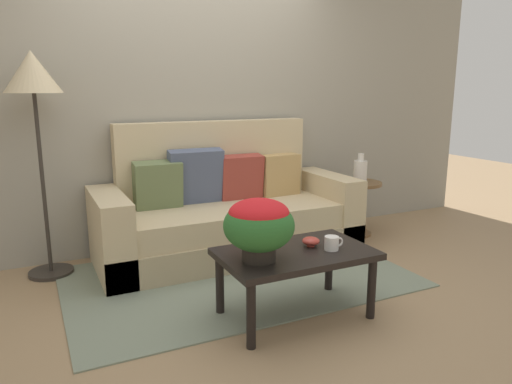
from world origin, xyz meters
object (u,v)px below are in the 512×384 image
object	(u,v)px
coffee_table	(296,259)
table_vase	(360,171)
couch	(226,215)
coffee_mug	(332,243)
side_table	(358,198)
floor_lamp	(34,88)
snack_bowl	(311,241)
potted_plant	(259,224)

from	to	relation	value
coffee_table	table_vase	bearing A→B (deg)	40.31
couch	coffee_mug	distance (m)	1.39
coffee_mug	side_table	bearing A→B (deg)	47.01
floor_lamp	table_vase	bearing A→B (deg)	-4.52
snack_bowl	side_table	bearing A→B (deg)	42.52
coffee_table	snack_bowl	bearing A→B (deg)	13.99
coffee_table	table_vase	distance (m)	1.90
coffee_mug	snack_bowl	world-z (taller)	coffee_mug
coffee_table	side_table	size ratio (longest dim) A/B	1.78
coffee_mug	table_vase	size ratio (longest dim) A/B	0.47
potted_plant	coffee_mug	bearing A→B (deg)	-3.78
side_table	coffee_table	bearing A→B (deg)	-139.43
coffee_table	floor_lamp	xyz separation A→B (m)	(-1.37, 1.44, 1.05)
floor_lamp	table_vase	distance (m)	2.92
side_table	floor_lamp	size ratio (longest dim) A/B	0.32
coffee_table	coffee_mug	bearing A→B (deg)	-21.48
couch	coffee_table	bearing A→B (deg)	-92.79
potted_plant	table_vase	size ratio (longest dim) A/B	1.49
table_vase	coffee_mug	bearing A→B (deg)	-133.21
potted_plant	snack_bowl	bearing A→B (deg)	11.47
floor_lamp	coffee_mug	bearing A→B (deg)	-43.96
couch	coffee_mug	xyz separation A→B (m)	(0.15, -1.38, 0.13)
snack_bowl	coffee_mug	bearing A→B (deg)	-55.06
couch	potted_plant	xyz separation A→B (m)	(-0.34, -1.35, 0.31)
coffee_table	side_table	xyz separation A→B (m)	(1.44, 1.23, -0.01)
couch	potted_plant	bearing A→B (deg)	-104.35
coffee_mug	table_vase	xyz separation A→B (m)	(1.22, 1.30, 0.17)
snack_bowl	potted_plant	bearing A→B (deg)	-168.53
side_table	floor_lamp	world-z (taller)	floor_lamp
couch	coffee_table	size ratio (longest dim) A/B	2.34
snack_bowl	floor_lamp	bearing A→B (deg)	136.80
coffee_table	floor_lamp	distance (m)	2.25
side_table	coffee_mug	distance (m)	1.80
coffee_table	snack_bowl	distance (m)	0.16
coffee_table	potted_plant	size ratio (longest dim) A/B	2.28
coffee_mug	snack_bowl	bearing A→B (deg)	124.94
coffee_mug	potted_plant	bearing A→B (deg)	176.22
side_table	table_vase	bearing A→B (deg)	-105.66
side_table	floor_lamp	xyz separation A→B (m)	(-2.81, 0.21, 1.06)
couch	floor_lamp	bearing A→B (deg)	174.25
floor_lamp	couch	bearing A→B (deg)	-5.75
side_table	potted_plant	size ratio (longest dim) A/B	1.28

